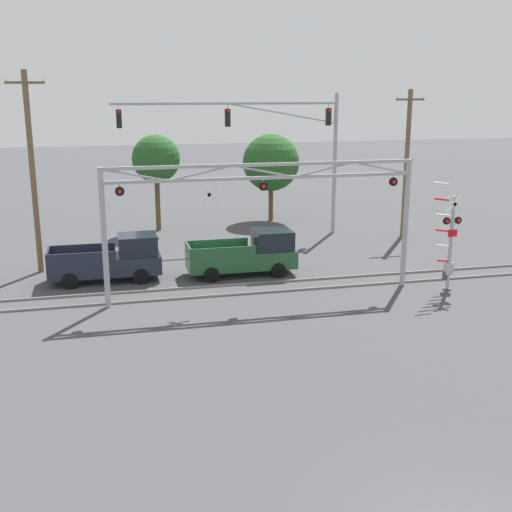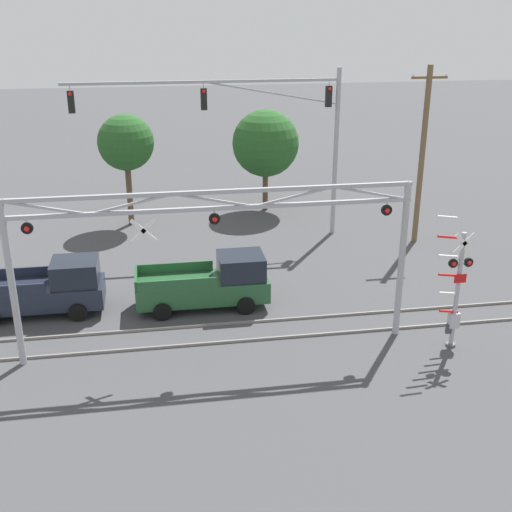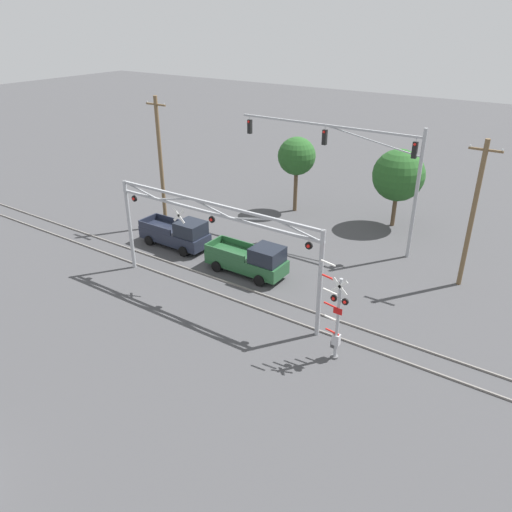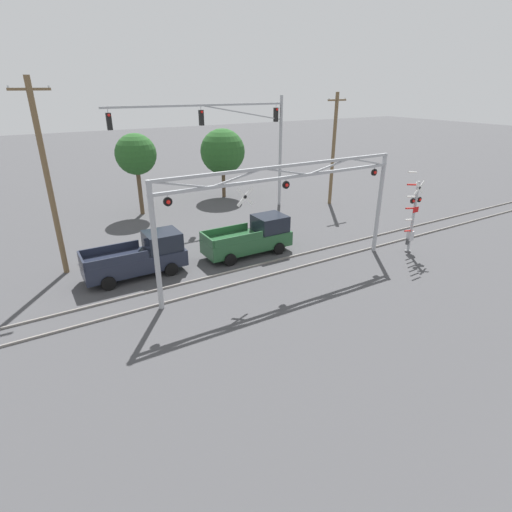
# 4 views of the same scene
# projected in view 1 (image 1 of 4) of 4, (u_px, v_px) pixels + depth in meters

# --- Properties ---
(rail_track_near) EXTENTS (80.00, 0.08, 0.10)m
(rail_track_near) POSITION_uv_depth(u_px,v_px,m) (261.00, 292.00, 28.77)
(rail_track_near) COLOR gray
(rail_track_near) RESTS_ON ground_plane
(rail_track_far) EXTENTS (80.00, 0.08, 0.10)m
(rail_track_far) POSITION_uv_depth(u_px,v_px,m) (254.00, 283.00, 30.12)
(rail_track_far) COLOR gray
(rail_track_far) RESTS_ON ground_plane
(crossing_gantry) EXTENTS (13.67, 0.28, 5.87)m
(crossing_gantry) POSITION_uv_depth(u_px,v_px,m) (263.00, 202.00, 27.45)
(crossing_gantry) COLOR #9EA0A5
(crossing_gantry) RESTS_ON ground_plane
(crossing_signal_mast) EXTENTS (1.49, 0.35, 5.02)m
(crossing_signal_mast) POSITION_uv_depth(u_px,v_px,m) (449.00, 246.00, 28.70)
(crossing_signal_mast) COLOR #9EA0A5
(crossing_signal_mast) RESTS_ON ground_plane
(traffic_signal_span) EXTENTS (13.69, 0.39, 8.69)m
(traffic_signal_span) POSITION_uv_depth(u_px,v_px,m) (281.00, 137.00, 38.80)
(traffic_signal_span) COLOR #9EA0A5
(traffic_signal_span) RESTS_ON ground_plane
(pickup_truck_lead) EXTENTS (5.32, 2.12, 2.17)m
(pickup_truck_lead) POSITION_uv_depth(u_px,v_px,m) (248.00, 254.00, 31.58)
(pickup_truck_lead) COLOR #23512D
(pickup_truck_lead) RESTS_ON ground_plane
(pickup_truck_following) EXTENTS (5.23, 2.12, 2.17)m
(pickup_truck_following) POSITION_uv_depth(u_px,v_px,m) (112.00, 260.00, 30.55)
(pickup_truck_following) COLOR #1E2333
(pickup_truck_following) RESTS_ON ground_plane
(utility_pole_left) EXTENTS (1.80, 0.28, 9.80)m
(utility_pole_left) POSITION_uv_depth(u_px,v_px,m) (33.00, 171.00, 30.99)
(utility_pole_left) COLOR brown
(utility_pole_left) RESTS_ON ground_plane
(utility_pole_right) EXTENTS (1.80, 0.28, 8.92)m
(utility_pole_right) POSITION_uv_depth(u_px,v_px,m) (407.00, 162.00, 39.00)
(utility_pole_right) COLOR brown
(utility_pole_right) RESTS_ON ground_plane
(background_tree_beyond_span) EXTENTS (3.05, 3.05, 6.17)m
(background_tree_beyond_span) POSITION_uv_depth(u_px,v_px,m) (156.00, 159.00, 40.63)
(background_tree_beyond_span) COLOR brown
(background_tree_beyond_span) RESTS_ON ground_plane
(background_tree_far_left_verge) EXTENTS (3.90, 3.90, 5.99)m
(background_tree_far_left_verge) POSITION_uv_depth(u_px,v_px,m) (271.00, 163.00, 43.98)
(background_tree_far_left_verge) COLOR brown
(background_tree_far_left_verge) RESTS_ON ground_plane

